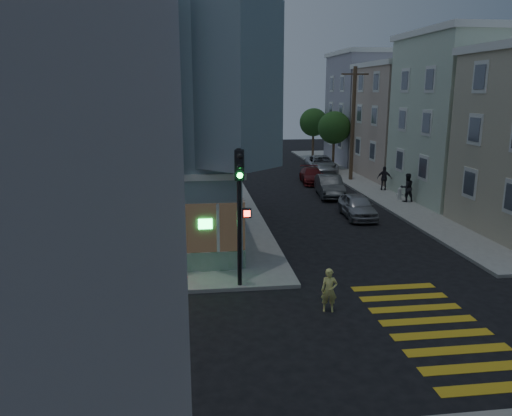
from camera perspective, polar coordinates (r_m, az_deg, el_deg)
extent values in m
plane|color=black|center=(16.96, -3.52, -12.21)|extent=(120.00, 120.00, 0.00)
cube|color=gray|center=(40.93, -25.09, 1.86)|extent=(33.00, 42.00, 0.15)
cube|color=gray|center=(45.73, 24.38, 3.01)|extent=(24.00, 42.00, 0.15)
cube|color=slate|center=(26.82, -18.44, 9.10)|extent=(14.00, 14.00, 11.00)
cube|color=silver|center=(27.07, -19.38, 21.20)|extent=(14.60, 14.60, 0.40)
cube|color=silver|center=(26.97, -18.18, 5.61)|extent=(14.30, 14.30, 0.25)
cube|color=#196B33|center=(21.00, -20.98, -6.37)|extent=(13.60, 0.12, 0.80)
cube|color=#382B1E|center=(20.59, -21.30, -2.69)|extent=(13.60, 0.10, 2.00)
cylinder|color=white|center=(19.85, -17.23, 1.37)|extent=(1.00, 0.12, 1.00)
cube|color=beige|center=(37.42, 26.13, 9.05)|extent=(12.00, 8.60, 10.50)
cube|color=#BBA691|center=(45.25, 19.79, 9.17)|extent=(12.00, 8.60, 9.00)
cube|color=#928F9E|center=(53.39, 15.45, 10.78)|extent=(12.00, 8.60, 10.50)
cylinder|color=#4C3826|center=(41.45, 11.02, 9.39)|extent=(0.30, 0.30, 9.00)
cube|color=#4C3826|center=(41.38, 11.26, 14.78)|extent=(2.20, 0.12, 0.12)
cylinder|color=#4C3826|center=(47.48, 8.83, 6.42)|extent=(0.24, 0.24, 3.20)
sphere|color=#254518|center=(47.27, 8.93, 9.07)|extent=(3.00, 3.00, 3.00)
cylinder|color=#4C3826|center=(55.16, 6.53, 7.43)|extent=(0.24, 0.24, 3.20)
sphere|color=#254518|center=(54.99, 6.59, 9.71)|extent=(3.00, 3.00, 3.00)
imported|color=#DDDC71|center=(17.15, 8.36, -9.29)|extent=(0.61, 0.46, 1.50)
imported|color=black|center=(34.21, 16.86, 2.25)|extent=(0.98, 0.80, 1.87)
imported|color=#27242D|center=(37.78, 14.45, 3.31)|extent=(1.10, 0.74, 1.74)
imported|color=#999BA0|center=(29.82, 11.51, 0.23)|extent=(1.87, 4.16, 1.39)
imported|color=#3A3D40|center=(35.47, 8.40, 2.50)|extent=(2.04, 4.65, 1.49)
imported|color=#5E1517|center=(40.44, 6.42, 3.69)|extent=(2.12, 4.39, 1.23)
imported|color=#A7ACB2|center=(45.91, 7.45, 4.98)|extent=(2.96, 5.60, 1.50)
cylinder|color=black|center=(18.24, -1.93, -1.23)|extent=(0.16, 0.16, 5.15)
cube|color=black|center=(17.62, -1.91, 4.92)|extent=(0.37, 0.34, 1.08)
sphere|color=black|center=(17.42, -1.87, 5.94)|extent=(0.21, 0.21, 0.21)
sphere|color=black|center=(17.46, -1.86, 4.84)|extent=(0.21, 0.21, 0.21)
sphere|color=#19F23F|center=(17.52, -1.85, 3.74)|extent=(0.21, 0.21, 0.21)
cube|color=black|center=(18.03, -1.07, -0.56)|extent=(0.36, 0.26, 0.33)
cube|color=#FF2614|center=(17.92, -1.03, -0.65)|extent=(0.23, 0.02, 0.23)
cylinder|color=silver|center=(34.79, 16.09, 1.44)|extent=(0.25, 0.25, 0.63)
sphere|color=silver|center=(34.72, 16.13, 2.04)|extent=(0.27, 0.27, 0.27)
cylinder|color=silver|center=(34.78, 16.09, 1.53)|extent=(0.47, 0.13, 0.13)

